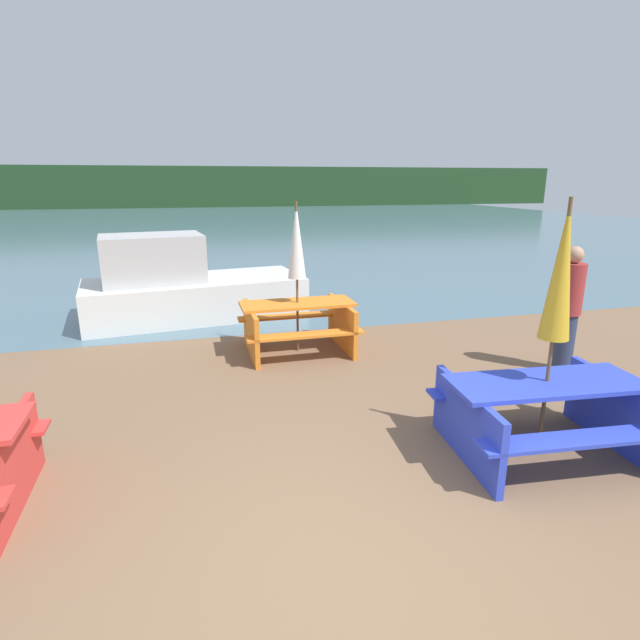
# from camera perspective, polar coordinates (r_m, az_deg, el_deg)

# --- Properties ---
(ground_plane) EXTENTS (60.00, 60.00, 0.00)m
(ground_plane) POSITION_cam_1_polar(r_m,az_deg,el_deg) (3.86, 2.12, -26.76)
(ground_plane) COLOR brown
(water) EXTENTS (60.00, 50.00, 0.00)m
(water) POSITION_cam_1_polar(r_m,az_deg,el_deg) (33.49, -12.98, 10.79)
(water) COLOR slate
(water) RESTS_ON ground_plane
(far_treeline) EXTENTS (80.00, 1.60, 4.00)m
(far_treeline) POSITION_cam_1_polar(r_m,az_deg,el_deg) (53.39, -13.76, 14.57)
(far_treeline) COLOR #1E3D1E
(far_treeline) RESTS_ON water
(picnic_table_blue) EXTENTS (1.97, 1.52, 0.75)m
(picnic_table_blue) POSITION_cam_1_polar(r_m,az_deg,el_deg) (5.39, 24.16, -9.24)
(picnic_table_blue) COLOR blue
(picnic_table_blue) RESTS_ON ground_plane
(picnic_table_orange) EXTENTS (1.76, 1.40, 0.79)m
(picnic_table_orange) POSITION_cam_1_polar(r_m,az_deg,el_deg) (7.81, -2.58, -0.23)
(picnic_table_orange) COLOR orange
(picnic_table_orange) RESTS_ON ground_plane
(umbrella_white) EXTENTS (0.28, 0.28, 2.31)m
(umbrella_white) POSITION_cam_1_polar(r_m,az_deg,el_deg) (7.57, -2.69, 8.93)
(umbrella_white) COLOR brown
(umbrella_white) RESTS_ON ground_plane
(umbrella_gold) EXTENTS (0.28, 0.28, 2.47)m
(umbrella_gold) POSITION_cam_1_polar(r_m,az_deg,el_deg) (5.01, 25.87, 4.95)
(umbrella_gold) COLOR brown
(umbrella_gold) RESTS_ON ground_plane
(boat) EXTENTS (4.33, 2.32, 1.64)m
(boat) POSITION_cam_1_polar(r_m,az_deg,el_deg) (10.08, -15.19, 3.59)
(boat) COLOR silver
(boat) RESTS_ON water
(person) EXTENTS (0.35, 0.35, 1.76)m
(person) POSITION_cam_1_polar(r_m,az_deg,el_deg) (7.69, 26.42, 1.06)
(person) COLOR #283351
(person) RESTS_ON ground_plane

